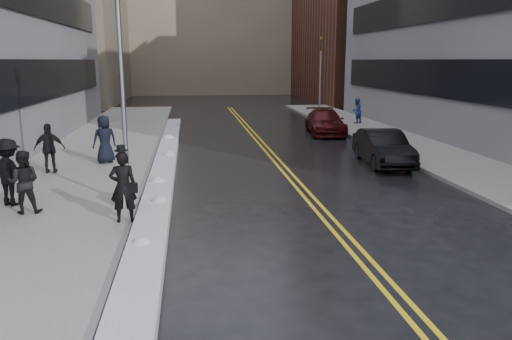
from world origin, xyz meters
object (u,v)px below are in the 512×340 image
object	(u,v)px
lamppost	(124,126)
fire_hydrant	(402,141)
pedestrian_fedora	(123,187)
pedestrian_e	(9,172)
pedestrian_b	(24,182)
car_maroon	(325,122)
pedestrian_c	(105,139)
car_black	(383,148)
traffic_signal	(320,74)
pedestrian_d	(50,148)
pedestrian_east	(357,111)

from	to	relation	value
lamppost	fire_hydrant	world-z (taller)	lamppost
pedestrian_fedora	pedestrian_e	distance (m)	4.17
pedestrian_fedora	pedestrian_b	distance (m)	3.15
fire_hydrant	pedestrian_fedora	distance (m)	15.66
pedestrian_fedora	car_maroon	bearing A→B (deg)	-127.60
pedestrian_fedora	pedestrian_c	world-z (taller)	pedestrian_c
lamppost	pedestrian_fedora	distance (m)	2.28
pedestrian_b	car_black	size ratio (longest dim) A/B	0.40
car_black	car_maroon	size ratio (longest dim) A/B	0.90
fire_hydrant	car_black	distance (m)	3.50
lamppost	pedestrian_e	world-z (taller)	lamppost
lamppost	fire_hydrant	bearing A→B (deg)	33.04
fire_hydrant	traffic_signal	xyz separation A→B (m)	(-0.50, 14.00, 2.85)
fire_hydrant	pedestrian_d	bearing A→B (deg)	-168.39
pedestrian_east	fire_hydrant	bearing A→B (deg)	50.46
pedestrian_b	car_maroon	bearing A→B (deg)	-134.55
pedestrian_d	pedestrian_e	distance (m)	4.46
pedestrian_c	pedestrian_d	world-z (taller)	pedestrian_c
pedestrian_fedora	pedestrian_e	xyz separation A→B (m)	(-3.60, 2.09, 0.04)
car_black	car_maroon	bearing A→B (deg)	94.25
fire_hydrant	pedestrian_east	size ratio (longest dim) A/B	0.43
pedestrian_d	pedestrian_c	bearing A→B (deg)	-140.46
lamppost	car_maroon	bearing A→B (deg)	54.91
lamppost	fire_hydrant	xyz separation A→B (m)	(12.30, 8.00, -1.98)
pedestrian_e	car_maroon	size ratio (longest dim) A/B	0.40
traffic_signal	pedestrian_d	xyz separation A→B (m)	(-15.28, -17.24, -2.28)
fire_hydrant	pedestrian_east	xyz separation A→B (m)	(1.19, 10.33, 0.46)
car_black	car_maroon	distance (m)	9.36
traffic_signal	pedestrian_e	distance (m)	26.65
pedestrian_d	pedestrian_east	xyz separation A→B (m)	(16.98, 13.57, -0.11)
pedestrian_c	car_black	bearing A→B (deg)	148.09
lamppost	pedestrian_d	size ratio (longest dim) A/B	3.93
fire_hydrant	car_maroon	distance (m)	6.87
lamppost	pedestrian_d	distance (m)	6.06
pedestrian_b	pedestrian_d	xyz separation A→B (m)	(-0.66, 5.36, 0.05)
pedestrian_c	pedestrian_e	bearing A→B (deg)	48.02
traffic_signal	pedestrian_c	xyz separation A→B (m)	(-13.48, -15.50, -2.23)
traffic_signal	car_black	world-z (taller)	traffic_signal
pedestrian_c	car_maroon	xyz separation A→B (m)	(11.90, 8.05, -0.43)
lamppost	traffic_signal	xyz separation A→B (m)	(11.80, 22.00, 0.87)
lamppost	pedestrian_east	distance (m)	22.81
pedestrian_c	car_black	distance (m)	11.99
fire_hydrant	pedestrian_fedora	size ratio (longest dim) A/B	0.37
pedestrian_d	pedestrian_e	size ratio (longest dim) A/B	0.95
pedestrian_fedora	pedestrian_b	world-z (taller)	pedestrian_fedora
pedestrian_d	pedestrian_east	size ratio (longest dim) A/B	1.13
pedestrian_e	pedestrian_b	bearing A→B (deg)	152.09
traffic_signal	pedestrian_fedora	xyz separation A→B (m)	(-11.70, -23.80, -2.27)
lamppost	pedestrian_fedora	xyz separation A→B (m)	(0.10, -1.80, -1.41)
pedestrian_c	pedestrian_fedora	bearing A→B (deg)	76.50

